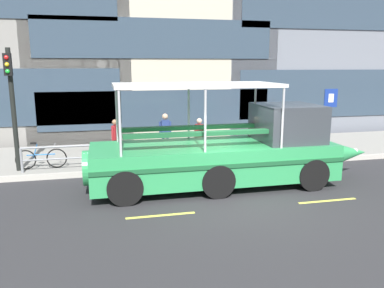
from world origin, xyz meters
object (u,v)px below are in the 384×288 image
(pedestrian_mid_right, at_px, (165,131))
(traffic_light_pole, at_px, (12,98))
(duck_tour_boat, at_px, (231,152))
(pedestrian_near_stern, at_px, (115,135))
(parking_sign, at_px, (330,109))
(pedestrian_mid_left, at_px, (199,134))
(pedestrian_near_bow, at_px, (282,132))
(leaned_bicycle, at_px, (41,158))

(pedestrian_mid_right, bearing_deg, traffic_light_pole, -168.53)
(traffic_light_pole, height_order, duck_tour_boat, traffic_light_pole)
(pedestrian_mid_right, relative_size, pedestrian_near_stern, 1.10)
(parking_sign, relative_size, duck_tour_boat, 0.28)
(traffic_light_pole, height_order, pedestrian_mid_right, traffic_light_pole)
(pedestrian_mid_left, bearing_deg, parking_sign, -1.05)
(pedestrian_near_bow, bearing_deg, traffic_light_pole, -177.66)
(pedestrian_near_bow, relative_size, pedestrian_near_stern, 0.97)
(pedestrian_mid_right, distance_m, pedestrian_near_stern, 1.98)
(traffic_light_pole, distance_m, parking_sign, 12.30)
(parking_sign, relative_size, pedestrian_mid_right, 1.54)
(pedestrian_mid_left, distance_m, pedestrian_near_stern, 3.27)
(parking_sign, distance_m, pedestrian_mid_left, 5.70)
(pedestrian_mid_right, bearing_deg, pedestrian_near_stern, -176.04)
(duck_tour_boat, height_order, pedestrian_mid_left, duck_tour_boat)
(parking_sign, bearing_deg, duck_tour_boat, -150.40)
(pedestrian_mid_left, bearing_deg, traffic_light_pole, -175.42)
(traffic_light_pole, distance_m, pedestrian_mid_left, 6.84)
(parking_sign, height_order, pedestrian_near_stern, parking_sign)
(parking_sign, height_order, pedestrian_mid_left, parking_sign)
(pedestrian_near_bow, bearing_deg, pedestrian_near_stern, 175.43)
(leaned_bicycle, height_order, pedestrian_mid_right, pedestrian_mid_right)
(parking_sign, bearing_deg, traffic_light_pole, -178.00)
(leaned_bicycle, bearing_deg, traffic_light_pole, -170.34)
(leaned_bicycle, distance_m, duck_tour_boat, 6.75)
(parking_sign, distance_m, leaned_bicycle, 11.61)
(pedestrian_near_stern, bearing_deg, pedestrian_mid_right, 3.96)
(duck_tour_boat, relative_size, pedestrian_mid_left, 6.04)
(duck_tour_boat, distance_m, pedestrian_near_stern, 5.01)
(traffic_light_pole, relative_size, duck_tour_boat, 0.44)
(traffic_light_pole, bearing_deg, pedestrian_mid_right, 11.47)
(traffic_light_pole, relative_size, pedestrian_mid_left, 2.66)
(pedestrian_mid_left, xyz_separation_m, pedestrian_near_stern, (-3.25, 0.42, -0.00))
(leaned_bicycle, relative_size, pedestrian_mid_left, 1.11)
(traffic_light_pole, xyz_separation_m, pedestrian_mid_left, (6.63, 0.53, -1.58))
(duck_tour_boat, xyz_separation_m, pedestrian_mid_left, (-0.25, 3.16, 0.05))
(parking_sign, xyz_separation_m, pedestrian_mid_left, (-5.64, 0.10, -0.85))
(pedestrian_near_bow, bearing_deg, duck_tour_boat, -136.63)
(traffic_light_pole, distance_m, pedestrian_near_stern, 3.85)
(leaned_bicycle, relative_size, pedestrian_near_bow, 1.15)
(pedestrian_near_bow, bearing_deg, leaned_bicycle, -178.25)
(parking_sign, xyz_separation_m, pedestrian_near_bow, (-2.16, -0.02, -0.88))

